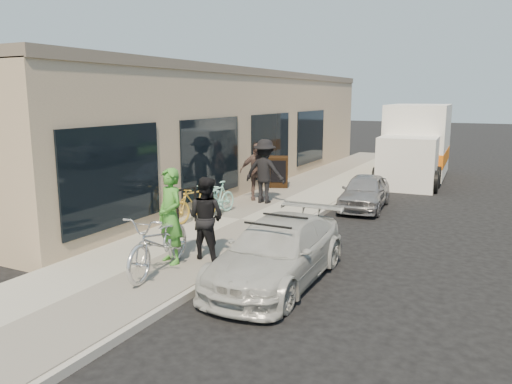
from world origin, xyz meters
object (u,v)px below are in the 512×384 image
(sandwich_board, at_px, (278,172))
(bystander_b, at_px, (257,172))
(moving_truck, at_px, (416,146))
(bystander_a, at_px, (265,171))
(bike_rack, at_px, (186,202))
(tandem_bike, at_px, (160,242))
(sedan_white, at_px, (278,252))
(cruiser_bike_b, at_px, (213,199))
(woman_rider, at_px, (170,216))
(sedan_silver, at_px, (365,192))
(man_standing, at_px, (206,218))
(cruiser_bike_a, at_px, (217,198))
(cruiser_bike_c, at_px, (195,203))

(sandwich_board, bearing_deg, bystander_b, -106.20)
(moving_truck, relative_size, bystander_a, 3.23)
(bike_rack, relative_size, moving_truck, 0.15)
(sandwich_board, height_order, tandem_bike, tandem_bike)
(sandwich_board, bearing_deg, sedan_white, -87.93)
(sandwich_board, bearing_deg, moving_truck, 31.50)
(bike_rack, height_order, cruiser_bike_b, bike_rack)
(woman_rider, relative_size, bystander_b, 1.05)
(tandem_bike, height_order, bystander_a, bystander_a)
(bike_rack, bearing_deg, bystander_b, 86.30)
(woman_rider, bearing_deg, moving_truck, 104.58)
(bystander_b, bearing_deg, woman_rider, -108.33)
(moving_truck, bearing_deg, cruiser_bike_b, -114.01)
(sedan_silver, relative_size, bystander_a, 1.58)
(tandem_bike, height_order, man_standing, man_standing)
(sandwich_board, xyz_separation_m, sedan_silver, (3.38, -1.23, -0.19))
(cruiser_bike_a, bearing_deg, sandwich_board, 99.71)
(bike_rack, bearing_deg, cruiser_bike_c, 78.73)
(sedan_silver, relative_size, tandem_bike, 1.42)
(bike_rack, relative_size, sedan_silver, 0.30)
(cruiser_bike_a, bearing_deg, man_standing, -54.71)
(woman_rider, bearing_deg, bike_rack, 143.46)
(sedan_white, xyz_separation_m, cruiser_bike_c, (-3.48, 2.55, 0.06))
(sandwich_board, bearing_deg, bystander_a, -97.25)
(bystander_b, bearing_deg, sandwich_board, 66.22)
(tandem_bike, distance_m, cruiser_bike_b, 4.51)
(sedan_silver, height_order, woman_rider, woman_rider)
(sedan_white, height_order, cruiser_bike_b, sedan_white)
(moving_truck, height_order, bystander_b, moving_truck)
(sandwich_board, bearing_deg, man_standing, -98.23)
(moving_truck, bearing_deg, sedan_silver, -96.47)
(bystander_b, bearing_deg, man_standing, -102.87)
(sandwich_board, xyz_separation_m, tandem_bike, (1.60, -8.72, -0.00))
(sedan_silver, bearing_deg, moving_truck, 81.86)
(cruiser_bike_c, bearing_deg, man_standing, -39.44)
(sandwich_board, height_order, bystander_a, bystander_a)
(bike_rack, relative_size, cruiser_bike_b, 0.55)
(sedan_silver, relative_size, woman_rider, 1.65)
(moving_truck, height_order, bystander_a, moving_truck)
(bystander_b, bearing_deg, tandem_bike, -108.05)
(moving_truck, height_order, tandem_bike, moving_truck)
(bike_rack, bearing_deg, sandwich_board, 90.01)
(moving_truck, distance_m, bystander_b, 8.07)
(cruiser_bike_a, bearing_deg, moving_truck, 76.75)
(bike_rack, height_order, tandem_bike, tandem_bike)
(tandem_bike, bearing_deg, man_standing, 64.91)
(cruiser_bike_a, bearing_deg, cruiser_bike_b, -134.10)
(tandem_bike, xyz_separation_m, bystander_a, (-0.95, 6.29, 0.40))
(cruiser_bike_c, bearing_deg, cruiser_bike_a, 94.63)
(tandem_bike, relative_size, man_standing, 1.30)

